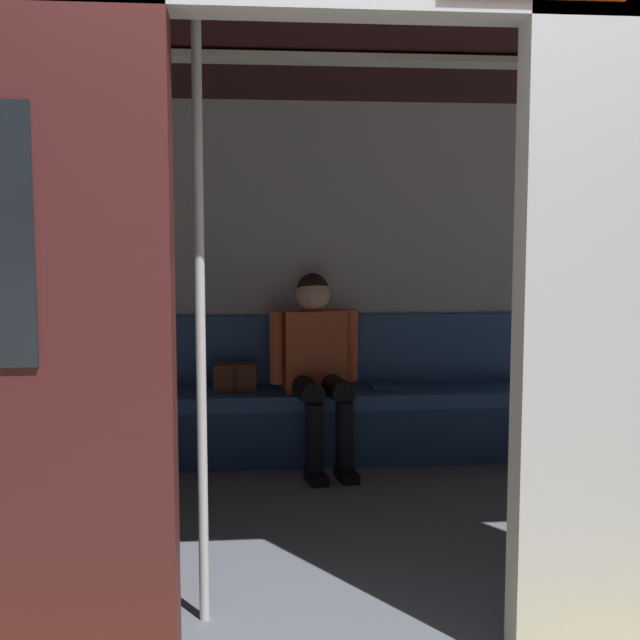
{
  "coord_description": "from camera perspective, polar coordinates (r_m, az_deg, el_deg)",
  "views": [
    {
      "loc": [
        0.32,
        2.48,
        1.38
      ],
      "look_at": [
        -0.04,
        -1.36,
        1.0
      ],
      "focal_mm": 45.58,
      "sensor_mm": 36.0,
      "label": 1
    }
  ],
  "objects": [
    {
      "name": "bench_seat",
      "position": [
        5.02,
        -1.58,
        -6.23
      ],
      "size": [
        3.16,
        0.44,
        0.45
      ],
      "color": "#38609E",
      "rests_on": "ground_plane"
    },
    {
      "name": "train_car",
      "position": [
        3.8,
        -1.71,
        8.69
      ],
      "size": [
        6.4,
        2.93,
        2.37
      ],
      "color": "silver",
      "rests_on": "ground_plane"
    },
    {
      "name": "grab_pole_door",
      "position": [
        2.87,
        -8.41,
        0.26
      ],
      "size": [
        0.04,
        0.04,
        2.23
      ],
      "primitive_type": "cylinder",
      "color": "silver",
      "rests_on": "ground_plane"
    },
    {
      "name": "book",
      "position": [
        5.14,
        4.44,
        -4.64
      ],
      "size": [
        0.16,
        0.22,
        0.03
      ],
      "primitive_type": "cube",
      "rotation": [
        0.0,
        0.0,
        -0.03
      ],
      "color": "#26598C",
      "rests_on": "bench_seat"
    },
    {
      "name": "handbag",
      "position": [
        5.04,
        -6.0,
        -4.04
      ],
      "size": [
        0.26,
        0.15,
        0.17
      ],
      "color": "brown",
      "rests_on": "bench_seat"
    },
    {
      "name": "person_seated",
      "position": [
        4.92,
        -0.26,
        -2.62
      ],
      "size": [
        0.55,
        0.71,
        1.17
      ],
      "color": "#CC5933",
      "rests_on": "ground_plane"
    }
  ]
}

